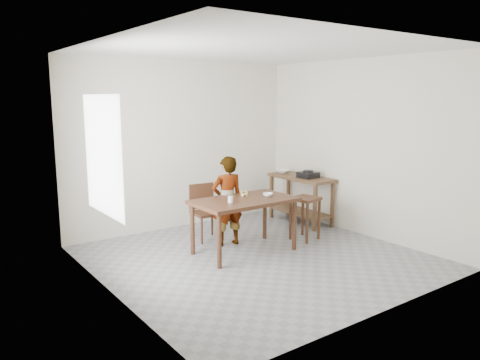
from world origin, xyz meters
TOP-DOWN VIEW (x-y plane):
  - floor at (0.00, 0.00)m, footprint 4.00×4.00m
  - ceiling at (0.00, 0.00)m, footprint 4.00×4.00m
  - wall_back at (0.00, 2.02)m, footprint 4.00×0.04m
  - wall_front at (0.00, -2.02)m, footprint 4.00×0.04m
  - wall_left at (-2.02, 0.00)m, footprint 0.04×4.00m
  - wall_right at (2.02, 0.00)m, footprint 0.04×4.00m
  - window_pane at (-1.97, 0.20)m, footprint 0.02×1.10m
  - dining_table at (0.00, 0.30)m, footprint 1.40×0.80m
  - prep_counter at (1.72, 1.00)m, footprint 0.50×1.20m
  - child at (-0.01, 0.70)m, footprint 0.52×0.38m
  - dining_chair at (-0.11, 1.09)m, footprint 0.44×0.44m
  - stool at (1.09, 0.24)m, footprint 0.43×0.43m
  - glass_tumbler at (-0.28, 0.23)m, footprint 0.08×0.08m
  - small_bowl at (0.38, 0.26)m, footprint 0.15×0.15m
  - banana at (0.14, 0.47)m, footprint 0.18×0.15m
  - serving_bowl at (1.69, 1.43)m, footprint 0.28×0.28m
  - gas_burner at (1.71, 0.83)m, footprint 0.29×0.29m

SIDE VIEW (x-z plane):
  - floor at x=0.00m, z-range -0.04..0.00m
  - stool at x=1.09m, z-range 0.00..0.65m
  - dining_table at x=0.00m, z-range 0.00..0.75m
  - prep_counter at x=1.72m, z-range 0.00..0.80m
  - dining_chair at x=-0.11m, z-range 0.00..0.83m
  - child at x=-0.01m, z-range 0.00..1.30m
  - small_bowl at x=0.38m, z-range 0.75..0.80m
  - banana at x=0.14m, z-range 0.75..0.80m
  - glass_tumbler at x=-0.28m, z-range 0.75..0.84m
  - serving_bowl at x=1.69m, z-range 0.80..0.86m
  - gas_burner at x=1.71m, z-range 0.80..0.89m
  - wall_back at x=0.00m, z-range 0.00..2.70m
  - wall_front at x=0.00m, z-range 0.00..2.70m
  - wall_left at x=-2.02m, z-range 0.00..2.70m
  - wall_right at x=2.02m, z-range 0.00..2.70m
  - window_pane at x=-1.97m, z-range 0.85..2.15m
  - ceiling at x=0.00m, z-range 2.70..2.74m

